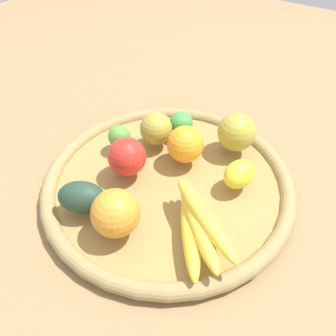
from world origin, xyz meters
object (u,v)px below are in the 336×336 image
Objects in this scene: apple_0 at (127,157)px; lemon_0 at (239,174)px; apple_1 at (156,129)px; lime_1 at (181,123)px; lime_0 at (119,136)px; avocado at (82,197)px; banana_bunch at (198,224)px; orange_0 at (185,144)px; orange_1 at (117,214)px; apple_2 at (237,132)px.

lemon_0 is (0.19, 0.09, -0.01)m from apple_0.
apple_1 is at bearing 175.01° from lemon_0.
lime_1 is at bearing 157.14° from lemon_0.
avocado is at bearing -71.21° from lime_0.
avocado is at bearing -134.17° from lemon_0.
avocado is (0.06, -0.16, 0.00)m from lime_0.
lime_1 is 0.18m from lemon_0.
lemon_0 is at bearing 87.67° from banana_bunch.
avocado is (-0.01, -0.11, -0.01)m from apple_0.
lemon_0 is at bearing -2.64° from orange_0.
banana_bunch is 0.13m from orange_1.
lime_0 is 0.70× the size of apple_1.
orange_1 reaches higher than banana_bunch.
orange_1 is at bearing -69.67° from apple_1.
banana_bunch is 2.54× the size of lemon_0.
avocado reaches higher than lime_0.
orange_0 is at bearing 127.78° from banana_bunch.
orange_0 is 0.22m from avocado.
lime_1 is at bearing 52.40° from lime_0.
apple_0 is 1.43× the size of lime_1.
avocado is (-0.03, -0.27, 0.00)m from lime_1.
lime_0 is at bearing 108.79° from avocado.
lime_1 is 0.27m from avocado.
apple_1 reaches higher than lemon_0.
avocado is at bearing -116.15° from apple_2.
lime_0 is at bearing -162.88° from orange_0.
lime_0 is (-0.24, 0.10, -0.00)m from banana_bunch.
apple_1 reaches higher than banana_bunch.
apple_1 is (-0.00, 0.22, 0.01)m from avocado.
orange_0 reaches higher than avocado.
apple_0 is at bearing -39.28° from lime_0.
orange_0 is 0.08m from apple_1.
apple_0 is 1.01× the size of orange_0.
orange_1 reaches higher than lime_1.
orange_1 is (0.14, -0.17, 0.02)m from lime_0.
lime_0 is 0.64× the size of apple_0.
lime_0 is 0.65× the size of orange_0.
lime_1 is at bearing 127.67° from banana_bunch.
banana_bunch is at bearing -52.33° from lime_1.
apple_1 reaches higher than lime_0.
apple_2 is at bearing 101.07° from banana_bunch.
apple_2 is at bearing 63.85° from avocado.
apple_1 is (-0.03, -0.05, 0.01)m from lime_1.
orange_0 is 0.11m from apple_2.
banana_bunch is 2.34× the size of orange_0.
orange_0 is at bearing 69.72° from avocado.
apple_0 is 0.22m from apple_2.
lemon_0 is at bearing 45.83° from avocado.
apple_0 is at bearing -97.21° from lime_1.
orange_1 is at bearing -88.91° from orange_0.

